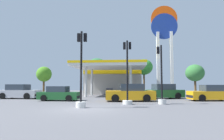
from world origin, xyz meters
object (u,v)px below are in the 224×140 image
at_px(car_4, 130,93).
at_px(traffic_signal_0, 161,85).
at_px(car_2, 19,92).
at_px(traffic_signal_1, 127,82).
at_px(traffic_signal_2, 81,79).
at_px(tree_0, 44,74).
at_px(tree_3, 195,73).
at_px(tree_1, 97,67).
at_px(car_0, 212,94).
at_px(car_3, 162,92).
at_px(tree_2, 144,67).
at_px(car_1, 59,94).
at_px(station_pole_sign, 164,38).

distance_m(car_4, traffic_signal_0, 3.70).
relative_size(car_2, traffic_signal_1, 0.88).
bearing_deg(car_2, traffic_signal_2, -42.56).
bearing_deg(tree_0, traffic_signal_0, -49.81).
relative_size(traffic_signal_2, tree_3, 0.94).
relative_size(traffic_signal_1, tree_1, 0.71).
relative_size(car_2, car_4, 0.95).
distance_m(car_0, traffic_signal_2, 13.12).
xyz_separation_m(tree_0, tree_3, (30.02, -0.45, 0.08)).
distance_m(car_0, car_2, 20.14).
bearing_deg(tree_3, car_2, -144.01).
xyz_separation_m(car_4, tree_1, (-6.73, 22.28, 4.54)).
distance_m(traffic_signal_1, tree_1, 26.32).
distance_m(traffic_signal_0, traffic_signal_2, 6.48).
height_order(car_3, tree_2, tree_2).
height_order(car_0, traffic_signal_1, traffic_signal_1).
bearing_deg(tree_3, car_1, -133.25).
bearing_deg(tree_3, traffic_signal_1, -118.31).
relative_size(car_0, tree_0, 0.82).
distance_m(car_1, tree_0, 23.74).
bearing_deg(car_2, traffic_signal_1, -24.86).
xyz_separation_m(car_2, traffic_signal_0, (14.73, -5.28, 0.75)).
distance_m(traffic_signal_2, tree_1, 28.35).
bearing_deg(car_3, car_1, -159.78).
height_order(car_2, tree_1, tree_1).
relative_size(traffic_signal_0, traffic_signal_1, 0.93).
relative_size(traffic_signal_2, tree_2, 0.78).
bearing_deg(car_3, car_0, -32.24).
bearing_deg(traffic_signal_0, tree_0, 130.19).
distance_m(car_0, car_4, 7.91).
bearing_deg(tree_3, car_0, -103.50).
bearing_deg(tree_2, car_2, -130.49).
distance_m(car_0, tree_1, 25.99).
distance_m(traffic_signal_0, tree_1, 26.86).
xyz_separation_m(car_0, traffic_signal_2, (-11.10, -6.89, 1.19)).
relative_size(car_4, tree_1, 0.66).
height_order(car_2, tree_0, tree_0).
bearing_deg(tree_3, station_pole_sign, -126.38).
bearing_deg(traffic_signal_0, tree_2, 89.16).
bearing_deg(car_3, traffic_signal_2, -125.62).
bearing_deg(car_1, car_4, -0.69).
distance_m(car_1, tree_1, 22.68).
relative_size(station_pole_sign, car_4, 2.83).
xyz_separation_m(car_4, traffic_signal_1, (-0.23, -2.98, 1.05)).
bearing_deg(car_4, tree_0, 129.89).
distance_m(tree_1, tree_3, 19.32).
height_order(tree_1, tree_3, tree_1).
bearing_deg(traffic_signal_0, tree_1, 110.19).
bearing_deg(tree_2, tree_1, 167.91).
xyz_separation_m(station_pole_sign, car_3, (-1.53, -6.68, -7.65)).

